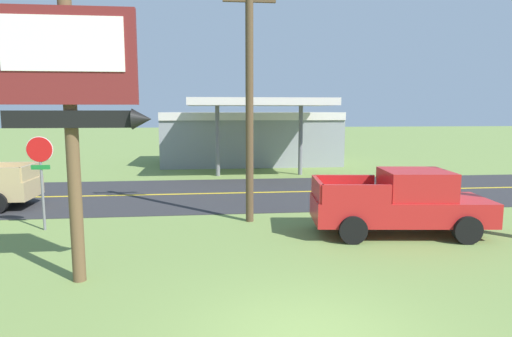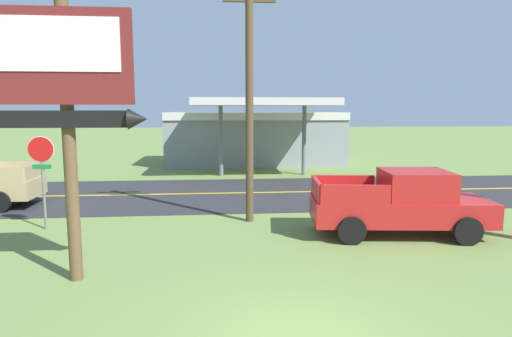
# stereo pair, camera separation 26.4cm
# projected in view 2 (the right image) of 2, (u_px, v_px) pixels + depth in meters

# --- Properties ---
(road_asphalt) EXTENTS (140.00, 8.00, 0.02)m
(road_asphalt) POSITION_uv_depth(u_px,v_px,m) (246.00, 193.00, 19.88)
(road_asphalt) COLOR #2B2B2D
(road_asphalt) RESTS_ON ground
(road_centre_line) EXTENTS (126.00, 0.20, 0.01)m
(road_centre_line) POSITION_uv_depth(u_px,v_px,m) (246.00, 193.00, 19.88)
(road_centre_line) COLOR gold
(road_centre_line) RESTS_ON road_asphalt
(motel_sign) EXTENTS (3.13, 0.54, 6.12)m
(motel_sign) POSITION_uv_depth(u_px,v_px,m) (67.00, 89.00, 9.09)
(motel_sign) COLOR brown
(motel_sign) RESTS_ON ground
(stop_sign) EXTENTS (0.80, 0.08, 2.95)m
(stop_sign) POSITION_uv_depth(u_px,v_px,m) (42.00, 166.00, 13.62)
(stop_sign) COLOR slate
(stop_sign) RESTS_ON ground
(utility_pole) EXTENTS (1.89, 0.26, 8.52)m
(utility_pole) POSITION_uv_depth(u_px,v_px,m) (249.00, 85.00, 14.29)
(utility_pole) COLOR brown
(utility_pole) RESTS_ON ground
(gas_station) EXTENTS (12.00, 11.50, 4.40)m
(gas_station) POSITION_uv_depth(u_px,v_px,m) (254.00, 136.00, 30.67)
(gas_station) COLOR gray
(gas_station) RESTS_ON ground
(pickup_red_parked_on_lawn) EXTENTS (5.39, 2.67, 1.96)m
(pickup_red_parked_on_lawn) POSITION_uv_depth(u_px,v_px,m) (402.00, 203.00, 13.15)
(pickup_red_parked_on_lawn) COLOR red
(pickup_red_parked_on_lawn) RESTS_ON ground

